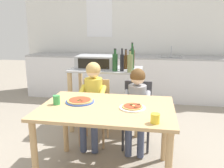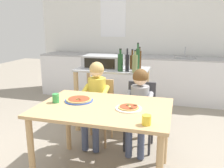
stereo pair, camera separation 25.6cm
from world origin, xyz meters
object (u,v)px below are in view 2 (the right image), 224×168
at_px(bottle_tall_green_wine, 120,62).
at_px(bottle_brown_beer, 127,62).
at_px(toaster_oven, 103,62).
at_px(child_in_grey_shirt, 139,101).
at_px(bottle_slim_sauce, 132,62).
at_px(bottle_clear_vinegar, 140,59).
at_px(drinking_cup_yellow, 147,120).
at_px(dining_table, 104,116).
at_px(kitchen_island_cart, 113,89).
at_px(pizza_plate_white, 129,108).
at_px(dining_chair_right, 140,110).
at_px(dining_chair_left, 99,106).
at_px(drinking_cup_green, 56,98).
at_px(bottle_dark_olive_oil, 138,59).
at_px(child_in_yellow_shirt, 96,95).
at_px(pizza_plate_blue_rimmed, 79,100).
at_px(bottle_squat_spirits, 135,63).

relative_size(bottle_tall_green_wine, bottle_brown_beer, 0.99).
relative_size(toaster_oven, child_in_grey_shirt, 0.55).
bearing_deg(child_in_grey_shirt, toaster_oven, 136.73).
distance_m(bottle_tall_green_wine, bottle_slim_sauce, 0.22).
relative_size(bottle_clear_vinegar, drinking_cup_yellow, 3.84).
bearing_deg(dining_table, kitchen_island_cart, 101.36).
xyz_separation_m(kitchen_island_cart, drinking_cup_yellow, (0.69, -1.49, 0.18)).
xyz_separation_m(bottle_clear_vinegar, pizza_plate_white, (0.12, -1.27, -0.28)).
distance_m(bottle_brown_beer, dining_chair_right, 0.66).
bearing_deg(bottle_slim_sauce, bottle_clear_vinegar, 42.37).
xyz_separation_m(bottle_slim_sauce, child_in_grey_shirt, (0.21, -0.59, -0.37)).
distance_m(kitchen_island_cart, dining_chair_left, 0.47).
bearing_deg(pizza_plate_white, drinking_cup_green, -179.19).
height_order(bottle_dark_olive_oil, dining_chair_left, bottle_dark_olive_oil).
bearing_deg(child_in_yellow_shirt, bottle_brown_beer, 52.46).
distance_m(child_in_yellow_shirt, pizza_plate_blue_rimmed, 0.51).
height_order(dining_chair_right, child_in_grey_shirt, child_in_grey_shirt).
relative_size(kitchen_island_cart, bottle_clear_vinegar, 3.30).
relative_size(toaster_oven, dining_chair_left, 0.67).
bearing_deg(bottle_brown_beer, child_in_grey_shirt, -60.27).
bearing_deg(drinking_cup_green, bottle_tall_green_wine, 67.37).
height_order(dining_table, dining_chair_left, dining_chair_left).
bearing_deg(bottle_slim_sauce, dining_chair_right, -66.31).
distance_m(bottle_dark_olive_oil, pizza_plate_blue_rimmed, 1.12).
bearing_deg(pizza_plate_blue_rimmed, pizza_plate_white, -10.15).
xyz_separation_m(bottle_slim_sauce, bottle_dark_olive_oil, (0.10, -0.11, 0.05)).
height_order(dining_chair_left, dining_chair_right, same).
xyz_separation_m(dining_chair_right, child_in_grey_shirt, (-0.00, -0.12, 0.16)).
height_order(dining_chair_left, child_in_grey_shirt, child_in_grey_shirt).
bearing_deg(bottle_clear_vinegar, bottle_brown_beer, -114.72).
bearing_deg(bottle_tall_green_wine, toaster_oven, 148.61).
distance_m(kitchen_island_cart, pizza_plate_white, 1.28).
bearing_deg(drinking_cup_yellow, toaster_oven, 119.24).
xyz_separation_m(child_in_grey_shirt, pizza_plate_blue_rimmed, (-0.54, -0.49, 0.12)).
bearing_deg(dining_chair_left, bottle_brown_beer, 42.31).
height_order(kitchen_island_cart, bottle_dark_olive_oil, bottle_dark_olive_oil).
xyz_separation_m(toaster_oven, bottle_slim_sauce, (0.42, 0.00, 0.02)).
bearing_deg(child_in_grey_shirt, child_in_yellow_shirt, 178.63).
bearing_deg(dining_chair_left, child_in_grey_shirt, -13.79).
height_order(bottle_brown_beer, dining_chair_right, bottle_brown_beer).
height_order(bottle_clear_vinegar, bottle_dark_olive_oil, bottle_dark_olive_oil).
bearing_deg(child_in_yellow_shirt, kitchen_island_cart, 83.88).
bearing_deg(pizza_plate_blue_rimmed, bottle_squat_spirits, 63.70).
xyz_separation_m(bottle_tall_green_wine, bottle_dark_olive_oil, (0.22, 0.08, 0.04)).
distance_m(kitchen_island_cart, pizza_plate_blue_rimmed, 1.09).
bearing_deg(drinking_cup_yellow, bottle_dark_olive_oil, 102.92).
xyz_separation_m(dining_chair_left, child_in_grey_shirt, (0.54, -0.13, 0.16)).
relative_size(pizza_plate_blue_rimmed, drinking_cup_green, 3.17).
height_order(bottle_tall_green_wine, child_in_grey_shirt, bottle_tall_green_wine).
distance_m(kitchen_island_cart, bottle_tall_green_wine, 0.49).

